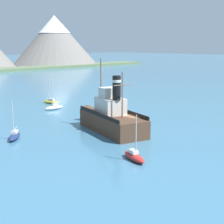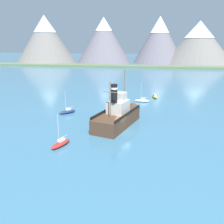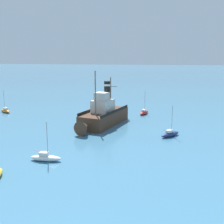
{
  "view_description": "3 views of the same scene",
  "coord_description": "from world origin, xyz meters",
  "px_view_note": "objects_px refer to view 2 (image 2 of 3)",
  "views": [
    {
      "loc": [
        -33.44,
        -30.26,
        11.99
      ],
      "look_at": [
        -1.98,
        2.29,
        2.86
      ],
      "focal_mm": 55.0,
      "sensor_mm": 36.0,
      "label": 1
    },
    {
      "loc": [
        4.93,
        -37.27,
        14.46
      ],
      "look_at": [
        -2.75,
        4.56,
        2.02
      ],
      "focal_mm": 38.0,
      "sensor_mm": 36.0,
      "label": 2
    },
    {
      "loc": [
        -11.44,
        51.59,
        12.55
      ],
      "look_at": [
        -2.67,
        1.18,
        2.03
      ],
      "focal_mm": 45.0,
      "sensor_mm": 36.0,
      "label": 3
    }
  ],
  "objects_px": {
    "old_tugboat": "(118,115)",
    "sailboat_yellow": "(155,96)",
    "sailboat_red": "(61,143)",
    "sailboat_white": "(142,100)",
    "sailboat_navy": "(67,111)"
  },
  "relations": [
    {
      "from": "old_tugboat",
      "to": "sailboat_yellow",
      "type": "xyz_separation_m",
      "value": [
        6.35,
        23.93,
        -1.4
      ]
    },
    {
      "from": "sailboat_red",
      "to": "sailboat_white",
      "type": "height_order",
      "value": "same"
    },
    {
      "from": "sailboat_navy",
      "to": "sailboat_yellow",
      "type": "distance_m",
      "value": 26.05
    },
    {
      "from": "old_tugboat",
      "to": "sailboat_white",
      "type": "bearing_deg",
      "value": 79.94
    },
    {
      "from": "sailboat_navy",
      "to": "sailboat_white",
      "type": "distance_m",
      "value": 19.88
    },
    {
      "from": "sailboat_red",
      "to": "sailboat_navy",
      "type": "height_order",
      "value": "same"
    },
    {
      "from": "sailboat_red",
      "to": "sailboat_navy",
      "type": "xyz_separation_m",
      "value": [
        -5.01,
        15.98,
        0.0
      ]
    },
    {
      "from": "sailboat_navy",
      "to": "sailboat_yellow",
      "type": "height_order",
      "value": "same"
    },
    {
      "from": "old_tugboat",
      "to": "sailboat_navy",
      "type": "relative_size",
      "value": 3.02
    },
    {
      "from": "sailboat_navy",
      "to": "sailboat_red",
      "type": "bearing_deg",
      "value": -72.59
    },
    {
      "from": "sailboat_red",
      "to": "sailboat_yellow",
      "type": "height_order",
      "value": "same"
    },
    {
      "from": "sailboat_yellow",
      "to": "old_tugboat",
      "type": "bearing_deg",
      "value": -104.87
    },
    {
      "from": "sailboat_red",
      "to": "sailboat_yellow",
      "type": "bearing_deg",
      "value": 69.25
    },
    {
      "from": "old_tugboat",
      "to": "sailboat_red",
      "type": "distance_m",
      "value": 12.78
    },
    {
      "from": "old_tugboat",
      "to": "sailboat_navy",
      "type": "height_order",
      "value": "old_tugboat"
    }
  ]
}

